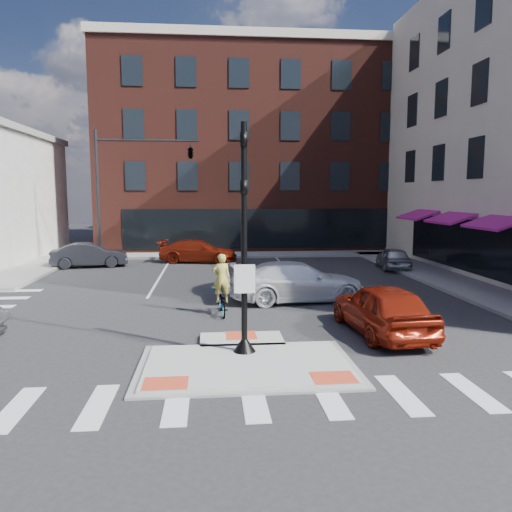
{
  "coord_description": "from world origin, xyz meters",
  "views": [
    {
      "loc": [
        -0.87,
        -12.45,
        4.31
      ],
      "look_at": [
        0.8,
        5.77,
        2.0
      ],
      "focal_mm": 35.0,
      "sensor_mm": 36.0,
      "label": 1
    }
  ],
  "objects": [
    {
      "name": "mast_arm_signal",
      "position": [
        -3.47,
        18.0,
        6.21
      ],
      "size": [
        6.1,
        2.24,
        8.0
      ],
      "color": "black",
      "rests_on": "ground"
    },
    {
      "name": "bg_car_dark",
      "position": [
        -7.96,
        17.31,
        0.71
      ],
      "size": [
        4.52,
        2.27,
        1.42
      ],
      "primitive_type": "imported",
      "rotation": [
        0.0,
        0.0,
        1.75
      ],
      "color": "#2A2A2F",
      "rests_on": "ground"
    },
    {
      "name": "ground",
      "position": [
        0.0,
        0.0,
        0.0
      ],
      "size": [
        120.0,
        120.0,
        0.0
      ],
      "primitive_type": "plane",
      "color": "#28282B",
      "rests_on": "ground"
    },
    {
      "name": "sidewalk_n",
      "position": [
        3.0,
        22.0,
        0.07
      ],
      "size": [
        26.0,
        3.0,
        0.15
      ],
      "primitive_type": "cube",
      "color": "gray",
      "rests_on": "ground"
    },
    {
      "name": "signal_pole",
      "position": [
        0.0,
        0.4,
        2.36
      ],
      "size": [
        0.6,
        0.6,
        5.98
      ],
      "color": "black",
      "rests_on": "refuge_island"
    },
    {
      "name": "building_far_right",
      "position": [
        9.0,
        54.0,
        6.0
      ],
      "size": [
        12.0,
        12.0,
        12.0
      ],
      "primitive_type": "cube",
      "color": "brown",
      "rests_on": "ground"
    },
    {
      "name": "bg_car_red",
      "position": [
        -1.65,
        18.74,
        0.7
      ],
      "size": [
        5.11,
        2.78,
        1.41
      ],
      "primitive_type": "imported",
      "rotation": [
        0.0,
        0.0,
        1.4
      ],
      "color": "maroon",
      "rests_on": "ground"
    },
    {
      "name": "bg_car_silver",
      "position": [
        9.5,
        14.87,
        0.63
      ],
      "size": [
        2.06,
        3.91,
        1.27
      ],
      "primitive_type": "imported",
      "rotation": [
        0.0,
        0.0,
        2.98
      ],
      "color": "#AEB0B5",
      "rests_on": "ground"
    },
    {
      "name": "building_n",
      "position": [
        3.0,
        31.99,
        7.8
      ],
      "size": [
        24.4,
        18.4,
        15.5
      ],
      "color": "#512019",
      "rests_on": "ground"
    },
    {
      "name": "refuge_island",
      "position": [
        0.0,
        -0.26,
        0.05
      ],
      "size": [
        5.4,
        4.65,
        0.13
      ],
      "color": "gray",
      "rests_on": "ground"
    },
    {
      "name": "building_far_left",
      "position": [
        -4.0,
        52.0,
        5.0
      ],
      "size": [
        10.0,
        12.0,
        10.0
      ],
      "primitive_type": "cube",
      "color": "slate",
      "rests_on": "ground"
    },
    {
      "name": "cyclist",
      "position": [
        -0.5,
        5.0,
        0.74
      ],
      "size": [
        0.74,
        1.78,
        2.2
      ],
      "rotation": [
        0.0,
        0.0,
        3.22
      ],
      "color": "#3F3F44",
      "rests_on": "ground"
    },
    {
      "name": "white_pickup",
      "position": [
        2.59,
        7.0,
        0.79
      ],
      "size": [
        5.67,
        2.81,
        1.58
      ],
      "primitive_type": "imported",
      "rotation": [
        0.0,
        0.0,
        1.68
      ],
      "color": "white",
      "rests_on": "ground"
    },
    {
      "name": "sidewalk_e",
      "position": [
        10.8,
        10.0,
        0.07
      ],
      "size": [
        3.0,
        24.0,
        0.15
      ],
      "primitive_type": "cube",
      "color": "gray",
      "rests_on": "ground"
    },
    {
      "name": "red_sedan",
      "position": [
        4.35,
        2.07,
        0.8
      ],
      "size": [
        2.24,
        4.81,
        1.6
      ],
      "primitive_type": "imported",
      "rotation": [
        0.0,
        0.0,
        3.22
      ],
      "color": "maroon",
      "rests_on": "ground"
    }
  ]
}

